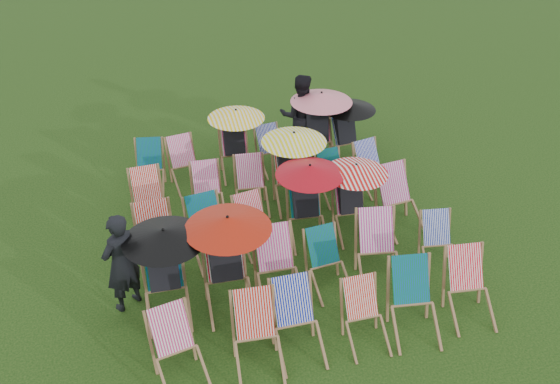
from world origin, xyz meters
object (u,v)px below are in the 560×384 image
object	(u,v)px
person_left	(121,263)
deckchair_5	(471,289)
deckchair_29	(348,131)
person_rear	(300,115)
deckchair_0	(178,351)

from	to	relation	value
person_left	deckchair_5	bearing A→B (deg)	126.60
deckchair_29	person_left	bearing A→B (deg)	-151.41
deckchair_29	person_rear	size ratio (longest dim) A/B	0.72
deckchair_5	person_rear	xyz separation A→B (m)	(-0.91, 5.09, 0.38)
deckchair_5	deckchair_29	distance (m)	4.57
deckchair_0	deckchair_5	world-z (taller)	deckchair_5
deckchair_5	person_rear	distance (m)	5.19
deckchair_29	person_rear	world-z (taller)	person_rear
deckchair_0	deckchair_29	size ratio (longest dim) A/B	0.77
person_rear	person_left	bearing A→B (deg)	58.46
deckchair_0	person_left	size ratio (longest dim) A/B	0.59
deckchair_0	person_rear	bearing A→B (deg)	46.89
deckchair_5	person_left	size ratio (longest dim) A/B	0.59
deckchair_0	person_left	distance (m)	1.65
person_rear	deckchair_5	bearing A→B (deg)	114.60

